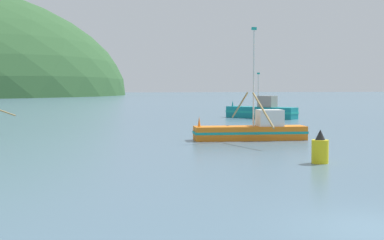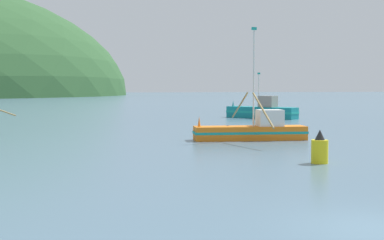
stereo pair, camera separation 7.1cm
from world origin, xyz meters
name	(u,v)px [view 1 (the left image)]	position (x,y,z in m)	size (l,w,h in m)	color
ground_plane	(374,228)	(0.00, 0.00, 0.00)	(600.00, 600.00, 0.00)	slate
fishing_boat_orange	(253,130)	(4.08, 23.24, 0.68)	(7.82, 11.78, 7.66)	orange
fishing_boat_teal	(262,111)	(12.78, 47.31, 0.82)	(7.03, 7.54, 5.20)	#147F84
channel_buoy	(320,149)	(3.71, 11.58, 0.67)	(0.80, 0.80, 1.62)	yellow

